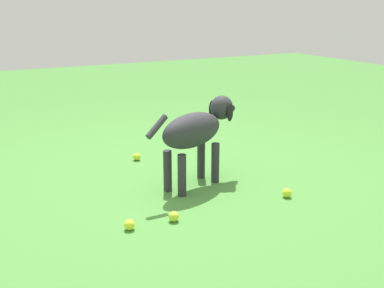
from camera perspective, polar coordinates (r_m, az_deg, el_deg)
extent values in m
plane|color=#478438|center=(3.74, -2.27, -4.26)|extent=(14.00, 14.00, 0.00)
ellipsoid|color=#2D2D33|center=(3.48, 0.00, 1.64)|extent=(0.40, 0.61, 0.25)
cylinder|color=#2D2D33|center=(3.73, 1.09, -1.76)|extent=(0.06, 0.06, 0.31)
cylinder|color=#2D2D33|center=(3.65, 2.78, -2.23)|extent=(0.06, 0.06, 0.31)
cylinder|color=#2D2D33|center=(3.48, -2.92, -3.19)|extent=(0.06, 0.06, 0.31)
cylinder|color=#2D2D33|center=(3.38, -1.20, -3.74)|extent=(0.06, 0.06, 0.31)
ellipsoid|color=#2D2D33|center=(3.70, 3.54, 4.34)|extent=(0.22, 0.23, 0.19)
ellipsoid|color=black|center=(3.77, 4.32, 4.19)|extent=(0.12, 0.15, 0.07)
sphere|color=black|center=(3.82, 4.88, 4.33)|extent=(0.03, 0.03, 0.03)
ellipsoid|color=black|center=(3.75, 2.38, 4.17)|extent=(0.05, 0.07, 0.14)
ellipsoid|color=black|center=(3.65, 4.53, 3.76)|extent=(0.05, 0.07, 0.14)
cylinder|color=#2D2D33|center=(3.21, -4.20, 2.06)|extent=(0.10, 0.19, 0.15)
sphere|color=#C1D738|center=(3.05, -2.18, -8.58)|extent=(0.07, 0.07, 0.07)
sphere|color=#CEDA2E|center=(4.20, -6.58, -1.51)|extent=(0.07, 0.07, 0.07)
sphere|color=yellow|center=(2.97, -7.43, -9.48)|extent=(0.07, 0.07, 0.07)
sphere|color=#C9DE2D|center=(3.46, 11.19, -5.71)|extent=(0.07, 0.07, 0.07)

